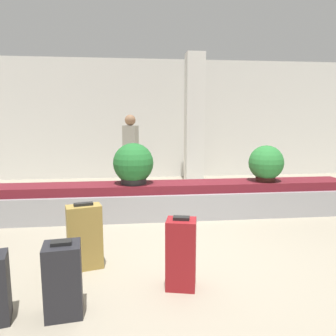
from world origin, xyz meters
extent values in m
plane|color=#9E937F|center=(0.00, 0.00, 0.00)|extent=(18.00, 18.00, 0.00)
cube|color=silver|center=(0.00, 5.26, 1.60)|extent=(18.00, 0.06, 3.20)
cube|color=#9E9EA3|center=(0.00, 1.53, 0.21)|extent=(6.39, 0.71, 0.43)
cube|color=maroon|center=(0.00, 1.53, 0.50)|extent=(6.13, 0.55, 0.14)
cube|color=silver|center=(0.97, 4.29, 1.60)|extent=(0.44, 0.44, 3.20)
cube|color=#A3843D|center=(-1.13, -0.30, 0.36)|extent=(0.41, 0.29, 0.71)
cube|color=black|center=(-1.13, -0.30, 0.73)|extent=(0.21, 0.12, 0.03)
cube|color=#232328|center=(-1.19, -1.16, 0.31)|extent=(0.33, 0.31, 0.62)
cube|color=black|center=(-1.19, -1.16, 0.63)|extent=(0.18, 0.12, 0.03)
cube|color=maroon|center=(-0.14, -0.83, 0.34)|extent=(0.33, 0.30, 0.69)
cube|color=black|center=(-0.14, -0.83, 0.70)|extent=(0.17, 0.12, 0.03)
cylinder|color=#381914|center=(1.68, 1.50, 0.65)|extent=(0.33, 0.33, 0.16)
sphere|color=#2D7F38|center=(1.68, 1.50, 0.89)|extent=(0.59, 0.59, 0.59)
cylinder|color=#2D2D2D|center=(-0.57, 1.52, 0.65)|extent=(0.42, 0.42, 0.16)
sphere|color=#236B2D|center=(-0.57, 1.52, 0.91)|extent=(0.66, 0.66, 0.66)
cylinder|color=#282833|center=(-0.71, 3.56, 0.41)|extent=(0.11, 0.11, 0.82)
cylinder|color=#282833|center=(-0.51, 3.56, 0.41)|extent=(0.11, 0.11, 0.82)
cube|color=gray|center=(-0.61, 3.56, 1.15)|extent=(0.37, 0.31, 0.65)
sphere|color=#936B4C|center=(-0.61, 3.56, 1.59)|extent=(0.24, 0.24, 0.24)
camera|label=1|loc=(-0.60, -3.80, 1.65)|focal=35.00mm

